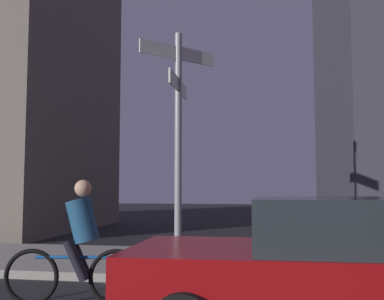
# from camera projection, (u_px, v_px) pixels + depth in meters

# --- Properties ---
(sidewalk_kerb) EXTENTS (40.00, 3.33, 0.14)m
(sidewalk_kerb) POSITION_uv_depth(u_px,v_px,m) (266.00, 265.00, 8.40)
(sidewalk_kerb) COLOR gray
(sidewalk_kerb) RESTS_ON ground_plane
(signpost) EXTENTS (1.11, 1.42, 4.06)m
(signpost) POSITION_uv_depth(u_px,v_px,m) (178.00, 127.00, 7.76)
(signpost) COLOR gray
(signpost) RESTS_ON sidewalk_kerb
(car_far_oncoming) EXTENTS (4.15, 2.04, 1.41)m
(car_far_oncoming) POSITION_uv_depth(u_px,v_px,m) (338.00, 265.00, 4.44)
(car_far_oncoming) COLOR maroon
(car_far_oncoming) RESTS_ON ground_plane
(cyclist) EXTENTS (1.81, 0.38, 1.61)m
(cyclist) POSITION_uv_depth(u_px,v_px,m) (78.00, 247.00, 5.84)
(cyclist) COLOR black
(cyclist) RESTS_ON ground_plane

